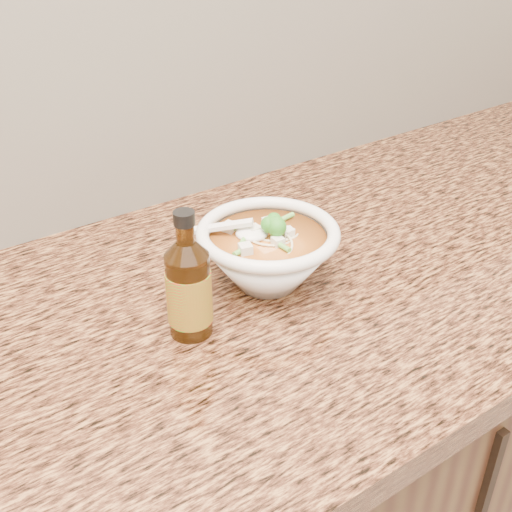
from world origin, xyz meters
TOP-DOWN VIEW (x-y plane):
  - soup_bowl at (0.38, 1.67)m, footprint 0.20×0.20m
  - hot_sauce_bottle at (0.24, 1.64)m, footprint 0.07×0.07m

SIDE VIEW (x-z plane):
  - soup_bowl at x=0.38m, z-range 0.89..1.00m
  - hot_sauce_bottle at x=0.24m, z-range 0.88..1.05m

